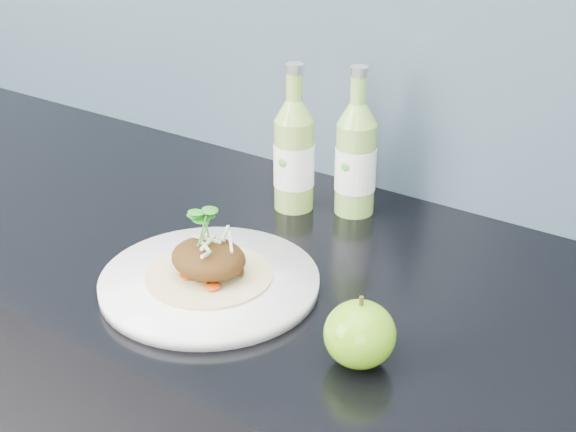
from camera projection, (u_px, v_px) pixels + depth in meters
The scene contains 5 objects.
dinner_plate at pixel (210, 282), 1.02m from camera, with size 0.30×0.30×0.02m.
pork_taco at pixel (208, 257), 1.00m from camera, with size 0.16×0.16×0.10m.
green_apple at pixel (360, 334), 0.87m from camera, with size 0.09×0.09×0.08m.
cider_bottle_left at pixel (294, 155), 1.20m from camera, with size 0.08×0.08×0.23m.
cider_bottle_right at pixel (356, 159), 1.19m from camera, with size 0.08×0.08×0.23m.
Camera 1 is at (0.57, 0.92, 1.43)m, focal length 50.00 mm.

